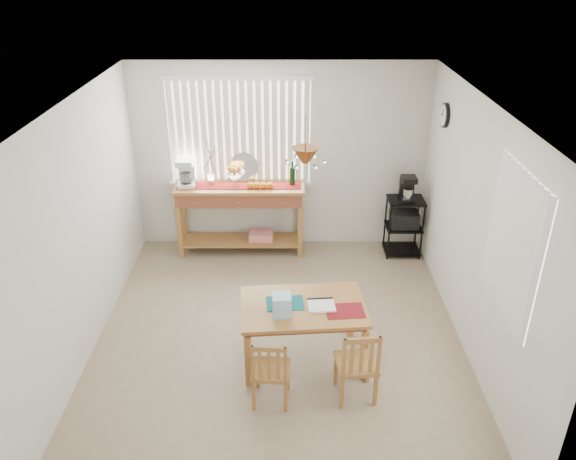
{
  "coord_description": "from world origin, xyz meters",
  "views": [
    {
      "loc": [
        0.1,
        -5.04,
        3.89
      ],
      "look_at": [
        0.1,
        0.55,
        1.05
      ],
      "focal_mm": 35.0,
      "sensor_mm": 36.0,
      "label": 1
    }
  ],
  "objects_px": {
    "cart_items": "(407,188)",
    "chair_right": "(357,365)",
    "wire_cart": "(404,221)",
    "dining_table": "(303,312)",
    "chair_left": "(271,371)",
    "sideboard": "(241,203)"
  },
  "relations": [
    {
      "from": "cart_items",
      "to": "chair_right",
      "type": "height_order",
      "value": "cart_items"
    },
    {
      "from": "wire_cart",
      "to": "dining_table",
      "type": "xyz_separation_m",
      "value": [
        -1.45,
        -2.27,
        0.09
      ]
    },
    {
      "from": "cart_items",
      "to": "dining_table",
      "type": "height_order",
      "value": "cart_items"
    },
    {
      "from": "chair_left",
      "to": "chair_right",
      "type": "height_order",
      "value": "chair_right"
    },
    {
      "from": "sideboard",
      "to": "chair_left",
      "type": "relative_size",
      "value": 2.35
    },
    {
      "from": "chair_left",
      "to": "chair_right",
      "type": "relative_size",
      "value": 0.93
    },
    {
      "from": "cart_items",
      "to": "chair_right",
      "type": "xyz_separation_m",
      "value": [
        -0.96,
        -2.85,
        -0.59
      ]
    },
    {
      "from": "cart_items",
      "to": "chair_right",
      "type": "bearing_deg",
      "value": -108.52
    },
    {
      "from": "wire_cart",
      "to": "chair_left",
      "type": "bearing_deg",
      "value": -121.27
    },
    {
      "from": "sideboard",
      "to": "wire_cart",
      "type": "relative_size",
      "value": 2.13
    },
    {
      "from": "chair_right",
      "to": "cart_items",
      "type": "bearing_deg",
      "value": 71.48
    },
    {
      "from": "chair_left",
      "to": "chair_right",
      "type": "xyz_separation_m",
      "value": [
        0.81,
        0.06,
        0.03
      ]
    },
    {
      "from": "cart_items",
      "to": "dining_table",
      "type": "distance_m",
      "value": 2.73
    },
    {
      "from": "dining_table",
      "to": "chair_right",
      "type": "bearing_deg",
      "value": -49.32
    },
    {
      "from": "sideboard",
      "to": "cart_items",
      "type": "distance_m",
      "value": 2.26
    },
    {
      "from": "wire_cart",
      "to": "chair_right",
      "type": "bearing_deg",
      "value": -108.57
    },
    {
      "from": "wire_cart",
      "to": "dining_table",
      "type": "bearing_deg",
      "value": -122.55
    },
    {
      "from": "dining_table",
      "to": "chair_right",
      "type": "xyz_separation_m",
      "value": [
        0.49,
        -0.57,
        -0.2
      ]
    },
    {
      "from": "sideboard",
      "to": "chair_right",
      "type": "height_order",
      "value": "sideboard"
    },
    {
      "from": "sideboard",
      "to": "chair_right",
      "type": "bearing_deg",
      "value": -66.18
    },
    {
      "from": "wire_cart",
      "to": "cart_items",
      "type": "bearing_deg",
      "value": 90.0
    },
    {
      "from": "wire_cart",
      "to": "chair_right",
      "type": "distance_m",
      "value": 3.0
    }
  ]
}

